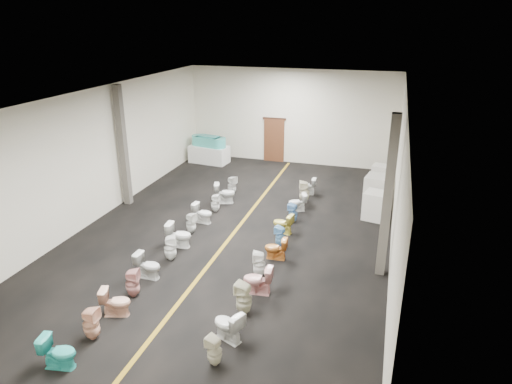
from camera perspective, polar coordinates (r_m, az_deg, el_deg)
floor at (r=15.46m, az=-2.41°, el=-4.65°), size 16.00×16.00×0.00m
ceiling at (r=14.11m, az=-2.69°, el=12.05°), size 16.00×16.00×0.00m
wall_back at (r=22.10m, az=4.39°, el=9.35°), size 10.00×0.00×10.00m
wall_front at (r=8.23m, az=-21.71°, el=-13.34°), size 10.00×0.00×10.00m
wall_left at (r=16.90m, az=-18.82°, el=4.63°), size 0.00×16.00×16.00m
wall_right at (r=13.87m, az=17.36°, el=1.35°), size 0.00×16.00×16.00m
aisle_stripe at (r=15.46m, az=-2.41°, el=-4.64°), size 0.12×15.60×0.01m
back_door at (r=22.49m, az=2.27°, el=6.47°), size 1.00×0.10×2.10m
door_frame at (r=22.26m, az=2.32°, el=9.14°), size 1.15×0.08×0.10m
column_left at (r=17.55m, az=-16.31°, el=5.50°), size 0.25×0.25×4.50m
column_right at (r=12.46m, az=16.15°, el=-0.74°), size 0.25×0.25×4.50m
display_table at (r=22.53m, az=-5.87°, el=4.72°), size 1.95×1.13×0.83m
bathtub at (r=22.36m, az=-5.93°, el=6.33°), size 1.83×0.92×0.55m
appliance_crate_a at (r=16.59m, az=14.72°, el=-1.65°), size 0.92×0.92×0.99m
appliance_crate_b at (r=17.57m, az=14.95°, el=0.04°), size 1.03×1.03×1.23m
appliance_crate_c at (r=18.66m, az=15.07°, el=0.71°), size 0.84×0.84×0.90m
appliance_crate_d at (r=19.89m, az=15.25°, el=1.99°), size 0.75×0.75×0.92m
toilet_left_0 at (r=10.55m, az=-23.44°, el=-17.89°), size 0.77×0.52×0.73m
toilet_left_1 at (r=11.04m, az=-19.92°, el=-15.20°), size 0.38×0.37×0.79m
toilet_left_2 at (r=11.65m, az=-17.12°, el=-13.00°), size 0.79×0.58×0.71m
toilet_left_3 at (r=12.20m, az=-15.19°, el=-10.92°), size 0.43×0.42×0.78m
toilet_left_4 at (r=12.92m, az=-13.35°, el=-8.94°), size 0.72×0.42×0.73m
toilet_left_5 at (r=13.65m, az=-10.68°, el=-6.87°), size 0.47×0.46×0.78m
toilet_left_6 at (r=14.36m, az=-9.59°, el=-5.32°), size 0.81×0.51×0.79m
toilet_left_7 at (r=15.20m, az=-8.13°, el=-3.85°), size 0.41×0.40×0.71m
toilet_left_8 at (r=15.90m, az=-6.69°, el=-2.64°), size 0.71×0.44×0.70m
toilet_left_9 at (r=16.72m, az=-5.12°, el=-1.38°), size 0.34×0.34×0.69m
toilet_left_10 at (r=17.49m, az=-3.94°, el=-0.13°), size 0.88×0.67×0.80m
toilet_left_11 at (r=18.33m, az=-3.03°, el=0.84°), size 0.46×0.46×0.76m
toilet_right_0 at (r=9.86m, az=-5.22°, el=-19.19°), size 0.39×0.38×0.68m
toilet_right_1 at (r=10.43m, az=-3.52°, el=-16.29°), size 0.84×0.68×0.75m
toilet_right_2 at (r=11.16m, az=-1.52°, el=-13.16°), size 0.44×0.43×0.85m
toilet_right_3 at (r=11.91m, az=0.23°, el=-10.94°), size 0.80×0.50×0.78m
toilet_right_4 at (r=12.63m, az=0.42°, el=-8.99°), size 0.41×0.40×0.75m
toilet_right_5 at (r=13.51m, az=2.49°, el=-7.06°), size 0.69×0.42×0.68m
toilet_right_6 at (r=14.20m, az=3.06°, el=-5.58°), size 0.38×0.38×0.68m
toilet_right_7 at (r=15.06m, az=3.39°, el=-3.95°), size 0.74×0.50×0.69m
toilet_right_8 at (r=15.86m, az=4.64°, el=-2.63°), size 0.38×0.38×0.70m
toilet_right_9 at (r=16.80m, az=5.20°, el=-1.31°), size 0.75×0.60×0.67m
toilet_right_10 at (r=17.61m, az=6.07°, el=0.05°), size 0.48×0.47×0.85m
toilet_right_11 at (r=18.45m, az=6.44°, el=0.75°), size 0.70×0.43×0.69m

